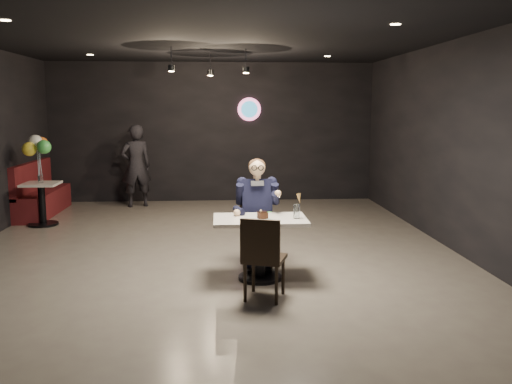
{
  "coord_description": "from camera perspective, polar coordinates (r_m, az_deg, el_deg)",
  "views": [
    {
      "loc": [
        0.15,
        -7.37,
        2.05
      ],
      "look_at": [
        0.61,
        -0.51,
        0.97
      ],
      "focal_mm": 38.0,
      "sensor_mm": 36.0,
      "label": 1
    }
  ],
  "objects": [
    {
      "name": "passerby",
      "position": [
        11.43,
        -12.52,
        2.7
      ],
      "size": [
        0.72,
        0.58,
        1.7
      ],
      "primitive_type": "imported",
      "rotation": [
        0.0,
        0.0,
        3.47
      ],
      "color": "black",
      "rests_on": "floor"
    },
    {
      "name": "balloon_bunch",
      "position": [
        10.04,
        -21.88,
        3.79
      ],
      "size": [
        0.44,
        0.44,
        0.72
      ],
      "primitive_type": "cube",
      "color": "yellow",
      "rests_on": "balloon_vase"
    },
    {
      "name": "cake_slice",
      "position": [
        6.32,
        0.71,
        -2.47
      ],
      "size": [
        0.13,
        0.12,
        0.07
      ],
      "primitive_type": "cube",
      "rotation": [
        0.0,
        0.0,
        0.35
      ],
      "color": "black",
      "rests_on": "dessert_plate"
    },
    {
      "name": "chair_far",
      "position": [
        7.01,
        0.09,
        -4.16
      ],
      "size": [
        0.42,
        0.46,
        0.92
      ],
      "primitive_type": "cube",
      "color": "black",
      "rests_on": "floor"
    },
    {
      "name": "wall_sign",
      "position": [
        11.86,
        -0.72,
        8.7
      ],
      "size": [
        0.5,
        0.06,
        0.5
      ],
      "primitive_type": null,
      "color": "pink",
      "rests_on": "floor"
    },
    {
      "name": "chair_near",
      "position": [
        5.85,
        0.91,
        -6.83
      ],
      "size": [
        0.54,
        0.57,
        0.92
      ],
      "primitive_type": "cube",
      "rotation": [
        0.0,
        0.0,
        -0.32
      ],
      "color": "black",
      "rests_on": "floor"
    },
    {
      "name": "main_table",
      "position": [
        6.5,
        0.43,
        -5.99
      ],
      "size": [
        1.1,
        0.7,
        0.75
      ],
      "primitive_type": "cube",
      "color": "white",
      "rests_on": "floor"
    },
    {
      "name": "dessert_plate",
      "position": [
        6.31,
        0.95,
        -2.89
      ],
      "size": [
        0.22,
        0.22,
        0.01
      ],
      "primitive_type": "cylinder",
      "color": "white",
      "rests_on": "main_table"
    },
    {
      "name": "sundae_glass",
      "position": [
        6.39,
        4.29,
        -2.05
      ],
      "size": [
        0.07,
        0.07,
        0.17
      ],
      "primitive_type": "cylinder",
      "color": "silver",
      "rests_on": "main_table"
    },
    {
      "name": "booth_bench",
      "position": [
        11.16,
        -21.55,
        0.36
      ],
      "size": [
        0.5,
        2.02,
        1.01
      ],
      "primitive_type": "cube",
      "color": "#4E1015",
      "rests_on": "floor"
    },
    {
      "name": "floor",
      "position": [
        7.65,
        -4.87,
        -6.63
      ],
      "size": [
        9.0,
        9.0,
        0.0
      ],
      "primitive_type": "plane",
      "color": "slate",
      "rests_on": "ground"
    },
    {
      "name": "side_table",
      "position": [
        10.15,
        -21.59,
        -1.23
      ],
      "size": [
        0.59,
        0.59,
        0.73
      ],
      "primitive_type": "cube",
      "color": "white",
      "rests_on": "floor"
    },
    {
      "name": "balloon_vase",
      "position": [
        10.08,
        -21.73,
        1.29
      ],
      "size": [
        0.09,
        0.09,
        0.14
      ],
      "primitive_type": "cylinder",
      "color": "silver",
      "rests_on": "side_table"
    },
    {
      "name": "mint_leaf",
      "position": [
        6.3,
        1.43,
        -2.12
      ],
      "size": [
        0.06,
        0.04,
        0.01
      ],
      "primitive_type": "ellipsoid",
      "color": "#2E8D2E",
      "rests_on": "cake_slice"
    },
    {
      "name": "seated_man",
      "position": [
        6.96,
        0.09,
        -2.08
      ],
      "size": [
        0.6,
        0.8,
        1.44
      ],
      "primitive_type": "cube",
      "color": "black",
      "rests_on": "floor"
    },
    {
      "name": "wafer_cone",
      "position": [
        6.37,
        4.56,
        -0.68
      ],
      "size": [
        0.07,
        0.07,
        0.11
      ],
      "primitive_type": "cone",
      "rotation": [
        0.0,
        0.0,
        0.26
      ],
      "color": "#B27F49",
      "rests_on": "sundae_glass"
    },
    {
      "name": "pendant_lights",
      "position": [
        9.41,
        -4.9,
        13.97
      ],
      "size": [
        1.4,
        1.2,
        0.36
      ],
      "primitive_type": "cube",
      "color": "black",
      "rests_on": "floor"
    }
  ]
}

